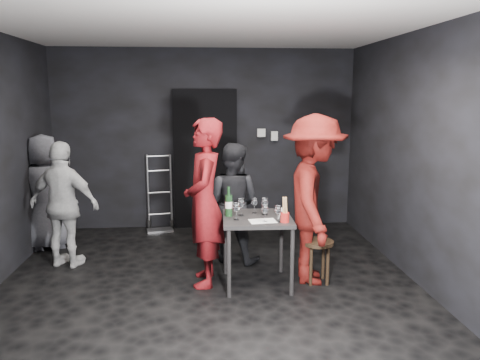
{
  "coord_description": "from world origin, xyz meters",
  "views": [
    {
      "loc": [
        -0.06,
        -4.59,
        2.02
      ],
      "look_at": [
        0.34,
        0.25,
        1.13
      ],
      "focal_mm": 35.0,
      "sensor_mm": 36.0,
      "label": 1
    }
  ],
  "objects": [
    {
      "name": "wall_right",
      "position": [
        2.25,
        0.0,
        1.35
      ],
      "size": [
        0.04,
        5.0,
        2.7
      ],
      "primitive_type": "cube",
      "color": "black",
      "rests_on": "ground"
    },
    {
      "name": "wine_glass_f",
      "position": [
        0.61,
        0.24,
        0.85
      ],
      "size": [
        0.1,
        0.1,
        0.2
      ],
      "primitive_type": null,
      "rotation": [
        0.0,
        0.0,
        -0.39
      ],
      "color": "white",
      "rests_on": "tasting_table"
    },
    {
      "name": "ceiling",
      "position": [
        0.0,
        0.0,
        2.7
      ],
      "size": [
        4.5,
        5.0,
        0.02
      ],
      "primitive_type": "cube",
      "color": "silver",
      "rests_on": "ground"
    },
    {
      "name": "wine_bottle",
      "position": [
        0.22,
        0.21,
        0.87
      ],
      "size": [
        0.08,
        0.08,
        0.32
      ],
      "rotation": [
        0.0,
        0.0,
        0.25
      ],
      "color": "black",
      "rests_on": "tasting_table"
    },
    {
      "name": "stool",
      "position": [
        1.18,
        0.15,
        0.37
      ],
      "size": [
        0.34,
        0.34,
        0.47
      ],
      "rotation": [
        0.0,
        0.0,
        0.35
      ],
      "color": "black",
      "rests_on": "floor"
    },
    {
      "name": "wine_glass_d",
      "position": [
        0.57,
        -0.04,
        0.85
      ],
      "size": [
        0.08,
        0.08,
        0.2
      ],
      "primitive_type": null,
      "rotation": [
        0.0,
        0.0,
        0.05
      ],
      "color": "white",
      "rests_on": "tasting_table"
    },
    {
      "name": "wine_glass_a",
      "position": [
        0.29,
        0.06,
        0.85
      ],
      "size": [
        0.08,
        0.08,
        0.2
      ],
      "primitive_type": null,
      "rotation": [
        0.0,
        0.0,
        0.03
      ],
      "color": "white",
      "rests_on": "tasting_table"
    },
    {
      "name": "hand_truck",
      "position": [
        -0.69,
        2.33,
        0.21
      ],
      "size": [
        0.38,
        0.33,
        1.14
      ],
      "rotation": [
        0.0,
        0.0,
        0.18
      ],
      "color": "#B2B2B7",
      "rests_on": "floor"
    },
    {
      "name": "wine_glass_b",
      "position": [
        0.35,
        0.22,
        0.85
      ],
      "size": [
        0.08,
        0.08,
        0.2
      ],
      "primitive_type": null,
      "rotation": [
        0.0,
        0.0,
        0.0
      ],
      "color": "white",
      "rests_on": "tasting_table"
    },
    {
      "name": "wine_glass_e",
      "position": [
        0.7,
        -0.05,
        0.84
      ],
      "size": [
        0.08,
        0.08,
        0.18
      ],
      "primitive_type": null,
      "rotation": [
        0.0,
        0.0,
        -0.13
      ],
      "color": "white",
      "rests_on": "tasting_table"
    },
    {
      "name": "bystander_cream",
      "position": [
        -1.67,
        0.89,
        0.75
      ],
      "size": [
        0.96,
        0.67,
        1.49
      ],
      "primitive_type": "imported",
      "rotation": [
        0.0,
        0.0,
        2.83
      ],
      "color": "silver",
      "rests_on": "floor"
    },
    {
      "name": "bystander_grey",
      "position": [
        -2.1,
        1.58,
        0.78
      ],
      "size": [
        0.85,
        0.62,
        1.55
      ],
      "primitive_type": "imported",
      "rotation": [
        0.0,
        0.0,
        3.44
      ],
      "color": "#50515A",
      "rests_on": "floor"
    },
    {
      "name": "wall_front",
      "position": [
        0.0,
        -2.5,
        1.35
      ],
      "size": [
        4.5,
        0.04,
        2.7
      ],
      "primitive_type": "cube",
      "color": "black",
      "rests_on": "ground"
    },
    {
      "name": "floor",
      "position": [
        0.0,
        0.0,
        0.0
      ],
      "size": [
        4.5,
        5.0,
        0.02
      ],
      "primitive_type": "cube",
      "color": "black",
      "rests_on": "ground"
    },
    {
      "name": "doorway",
      "position": [
        0.0,
        2.44,
        1.05
      ],
      "size": [
        0.95,
        0.1,
        2.1
      ],
      "primitive_type": "cube",
      "color": "black",
      "rests_on": "ground"
    },
    {
      "name": "wall_back",
      "position": [
        0.0,
        2.5,
        1.35
      ],
      "size": [
        4.5,
        0.04,
        2.7
      ],
      "primitive_type": "cube",
      "color": "black",
      "rests_on": "ground"
    },
    {
      "name": "server_red",
      "position": [
        -0.04,
        0.24,
        1.06
      ],
      "size": [
        0.51,
        0.78,
        2.12
      ],
      "primitive_type": "imported",
      "rotation": [
        0.0,
        0.0,
        -1.57
      ],
      "color": "maroon",
      "rests_on": "floor"
    },
    {
      "name": "reserved_card",
      "position": [
        0.76,
        0.11,
        0.8
      ],
      "size": [
        0.1,
        0.13,
        0.09
      ],
      "primitive_type": null,
      "rotation": [
        0.0,
        0.0,
        -0.17
      ],
      "color": "white",
      "rests_on": "tasting_table"
    },
    {
      "name": "man_maroon",
      "position": [
        1.14,
        0.22,
        1.11
      ],
      "size": [
        0.88,
        1.52,
        2.22
      ],
      "primitive_type": "imported",
      "rotation": [
        0.0,
        0.0,
        1.42
      ],
      "color": "#540F0C",
      "rests_on": "floor"
    },
    {
      "name": "tasting_table",
      "position": [
        0.52,
        0.16,
        0.65
      ],
      "size": [
        0.72,
        0.72,
        0.75
      ],
      "rotation": [
        0.0,
        0.0,
        -0.03
      ],
      "color": "black",
      "rests_on": "floor"
    },
    {
      "name": "breadstick_cup",
      "position": [
        0.77,
        -0.08,
        0.87
      ],
      "size": [
        0.09,
        0.09,
        0.28
      ],
      "rotation": [
        0.0,
        0.0,
        -0.24
      ],
      "color": "#A81C19",
      "rests_on": "tasting_table"
    },
    {
      "name": "woman_black",
      "position": [
        0.3,
        0.93,
        0.71
      ],
      "size": [
        0.78,
        0.62,
        1.41
      ],
      "primitive_type": "imported",
      "rotation": [
        0.0,
        0.0,
        2.72
      ],
      "color": "black",
      "rests_on": "floor"
    },
    {
      "name": "tasting_mat",
      "position": [
        0.55,
        -0.02,
        0.75
      ],
      "size": [
        0.29,
        0.21,
        0.0
      ],
      "primitive_type": "cube",
      "rotation": [
        0.0,
        0.0,
        0.11
      ],
      "color": "white",
      "rests_on": "tasting_table"
    },
    {
      "name": "wallbox_lower",
      "position": [
        1.05,
        2.45,
        1.4
      ],
      "size": [
        0.1,
        0.06,
        0.14
      ],
      "primitive_type": "cube",
      "color": "#B7B7B2",
      "rests_on": "wall_back"
    },
    {
      "name": "wallbox_upper",
      "position": [
        0.85,
        2.45,
        1.45
      ],
      "size": [
        0.12,
        0.06,
        0.12
      ],
      "primitive_type": "cube",
      "color": "#B7B7B2",
      "rests_on": "wall_back"
    },
    {
      "name": "wine_glass_c",
      "position": [
        0.51,
        0.31,
        0.84
      ],
      "size": [
        0.07,
        0.07,
        0.18
      ],
      "primitive_type": null,
      "rotation": [
        0.0,
        0.0,
        0.06
      ],
      "color": "white",
      "rests_on": "tasting_table"
    }
  ]
}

